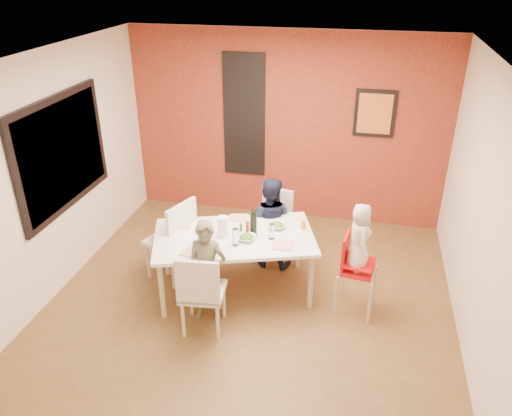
% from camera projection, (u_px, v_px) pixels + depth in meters
% --- Properties ---
extents(ground, '(4.50, 4.50, 0.00)m').
position_uv_depth(ground, '(250.00, 301.00, 5.72)').
color(ground, brown).
rests_on(ground, ground).
extents(ceiling, '(4.50, 4.50, 0.02)m').
position_uv_depth(ceiling, '(249.00, 60.00, 4.49)').
color(ceiling, silver).
rests_on(ceiling, wall_back).
extents(wall_back, '(4.50, 0.02, 2.70)m').
position_uv_depth(wall_back, '(286.00, 128.00, 7.06)').
color(wall_back, '#F2E1C8').
rests_on(wall_back, ground).
extents(wall_front, '(4.50, 0.02, 2.70)m').
position_uv_depth(wall_front, '(168.00, 345.00, 3.15)').
color(wall_front, '#F2E1C8').
rests_on(wall_front, ground).
extents(wall_left, '(0.02, 4.50, 2.70)m').
position_uv_depth(wall_left, '(53.00, 176.00, 5.54)').
color(wall_left, '#F2E1C8').
rests_on(wall_left, ground).
extents(wall_right, '(0.02, 4.50, 2.70)m').
position_uv_depth(wall_right, '(483.00, 218.00, 4.67)').
color(wall_right, '#F2E1C8').
rests_on(wall_right, ground).
extents(brick_accent_wall, '(4.50, 0.02, 2.70)m').
position_uv_depth(brick_accent_wall, '(286.00, 129.00, 7.04)').
color(brick_accent_wall, maroon).
rests_on(brick_accent_wall, ground).
extents(picture_window_frame, '(0.05, 1.70, 1.30)m').
position_uv_depth(picture_window_frame, '(62.00, 153.00, 5.62)').
color(picture_window_frame, black).
rests_on(picture_window_frame, wall_left).
extents(picture_window_pane, '(0.02, 1.55, 1.15)m').
position_uv_depth(picture_window_pane, '(63.00, 153.00, 5.62)').
color(picture_window_pane, black).
rests_on(picture_window_pane, wall_left).
extents(glassblock_strip, '(0.55, 0.03, 1.70)m').
position_uv_depth(glassblock_strip, '(244.00, 116.00, 7.08)').
color(glassblock_strip, silver).
rests_on(glassblock_strip, wall_back).
extents(glassblock_surround, '(0.60, 0.03, 1.76)m').
position_uv_depth(glassblock_surround, '(244.00, 116.00, 7.07)').
color(glassblock_surround, black).
rests_on(glassblock_surround, wall_back).
extents(art_print_frame, '(0.54, 0.03, 0.64)m').
position_uv_depth(art_print_frame, '(375.00, 114.00, 6.66)').
color(art_print_frame, black).
rests_on(art_print_frame, wall_back).
extents(art_print_canvas, '(0.44, 0.01, 0.54)m').
position_uv_depth(art_print_canvas, '(375.00, 114.00, 6.64)').
color(art_print_canvas, orange).
rests_on(art_print_canvas, wall_back).
extents(dining_table, '(2.00, 1.50, 0.74)m').
position_uv_depth(dining_table, '(234.00, 241.00, 5.61)').
color(dining_table, white).
rests_on(dining_table, ground).
extents(chair_near, '(0.48, 0.48, 0.95)m').
position_uv_depth(chair_near, '(201.00, 290.00, 5.02)').
color(chair_near, silver).
rests_on(chair_near, ground).
extents(chair_far, '(0.49, 0.49, 0.90)m').
position_uv_depth(chair_far, '(274.00, 220.00, 6.40)').
color(chair_far, silver).
rests_on(chair_far, ground).
extents(chair_left, '(0.62, 0.62, 1.04)m').
position_uv_depth(chair_left, '(175.00, 236.00, 5.88)').
color(chair_left, silver).
rests_on(chair_left, ground).
extents(high_chair, '(0.44, 0.44, 0.93)m').
position_uv_depth(high_chair, '(354.00, 266.00, 5.36)').
color(high_chair, red).
rests_on(high_chair, ground).
extents(child_near, '(0.43, 0.29, 1.18)m').
position_uv_depth(child_near, '(207.00, 272.00, 5.21)').
color(child_near, brown).
rests_on(child_near, ground).
extents(child_far, '(0.60, 0.48, 1.18)m').
position_uv_depth(child_far, '(270.00, 222.00, 6.16)').
color(child_far, black).
rests_on(child_far, ground).
extents(toddler, '(0.33, 0.42, 0.75)m').
position_uv_depth(toddler, '(360.00, 237.00, 5.18)').
color(toddler, beige).
rests_on(toddler, high_chair).
extents(plate_near_left, '(0.24, 0.24, 0.01)m').
position_uv_depth(plate_near_left, '(193.00, 252.00, 5.26)').
color(plate_near_left, white).
rests_on(plate_near_left, dining_table).
extents(plate_far_mid, '(0.24, 0.24, 0.01)m').
position_uv_depth(plate_far_mid, '(239.00, 218.00, 5.94)').
color(plate_far_mid, white).
rests_on(plate_far_mid, dining_table).
extents(plate_near_right, '(0.23, 0.23, 0.01)m').
position_uv_depth(plate_near_right, '(283.00, 245.00, 5.39)').
color(plate_near_right, white).
rests_on(plate_near_right, dining_table).
extents(plate_far_left, '(0.27, 0.27, 0.01)m').
position_uv_depth(plate_far_left, '(181.00, 225.00, 5.79)').
color(plate_far_left, white).
rests_on(plate_far_left, dining_table).
extents(salad_bowl_a, '(0.22, 0.22, 0.05)m').
position_uv_depth(salad_bowl_a, '(246.00, 238.00, 5.49)').
color(salad_bowl_a, white).
rests_on(salad_bowl_a, dining_table).
extents(salad_bowl_b, '(0.21, 0.21, 0.05)m').
position_uv_depth(salad_bowl_b, '(277.00, 226.00, 5.73)').
color(salad_bowl_b, white).
rests_on(salad_bowl_b, dining_table).
extents(wine_bottle, '(0.08, 0.08, 0.29)m').
position_uv_depth(wine_bottle, '(253.00, 223.00, 5.54)').
color(wine_bottle, black).
rests_on(wine_bottle, dining_table).
extents(wine_glass_a, '(0.07, 0.07, 0.20)m').
position_uv_depth(wine_glass_a, '(235.00, 237.00, 5.36)').
color(wine_glass_a, white).
rests_on(wine_glass_a, dining_table).
extents(wine_glass_b, '(0.06, 0.06, 0.18)m').
position_uv_depth(wine_glass_b, '(271.00, 231.00, 5.48)').
color(wine_glass_b, white).
rests_on(wine_glass_b, dining_table).
extents(paper_towel_roll, '(0.11, 0.11, 0.25)m').
position_uv_depth(paper_towel_roll, '(223.00, 227.00, 5.51)').
color(paper_towel_roll, white).
rests_on(paper_towel_roll, dining_table).
extents(condiment_red, '(0.04, 0.04, 0.14)m').
position_uv_depth(condiment_red, '(247.00, 230.00, 5.56)').
color(condiment_red, red).
rests_on(condiment_red, dining_table).
extents(condiment_green, '(0.03, 0.03, 0.13)m').
position_uv_depth(condiment_green, '(241.00, 228.00, 5.60)').
color(condiment_green, '#316B23').
rests_on(condiment_green, dining_table).
extents(condiment_brown, '(0.04, 0.04, 0.14)m').
position_uv_depth(condiment_brown, '(247.00, 227.00, 5.60)').
color(condiment_brown, brown).
rests_on(condiment_brown, dining_table).
extents(sippy_cup, '(0.06, 0.06, 0.10)m').
position_uv_depth(sippy_cup, '(303.00, 225.00, 5.69)').
color(sippy_cup, orange).
rests_on(sippy_cup, dining_table).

